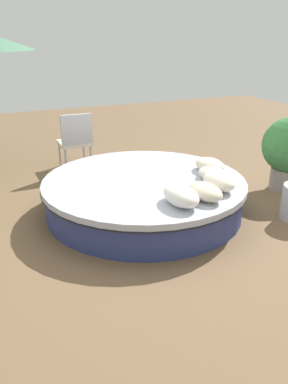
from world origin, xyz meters
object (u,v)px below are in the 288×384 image
at_px(throw_pillow_1, 206,192).
at_px(throw_pillow_4, 210,165).
at_px(round_bed, 144,195).
at_px(throw_pillow_2, 219,182).
at_px(throw_pillow_3, 214,174).
at_px(patio_chair, 75,138).
at_px(throw_pillow_0, 181,196).

height_order(throw_pillow_1, throw_pillow_4, throw_pillow_4).
relative_size(round_bed, throw_pillow_2, 5.38).
height_order(round_bed, throw_pillow_3, throw_pillow_3).
bearing_deg(throw_pillow_3, patio_chair, -154.90).
bearing_deg(throw_pillow_4, throw_pillow_0, -48.62).
bearing_deg(throw_pillow_1, throw_pillow_3, 137.45).
bearing_deg(throw_pillow_1, round_bed, -157.47).
bearing_deg(throw_pillow_4, patio_chair, -149.03).
xyz_separation_m(throw_pillow_0, throw_pillow_3, (-0.50, 0.77, -0.03)).
xyz_separation_m(throw_pillow_3, patio_chair, (-2.43, -1.14, 0.03)).
bearing_deg(round_bed, patio_chair, -170.59).
bearing_deg(throw_pillow_4, throw_pillow_2, -24.81).
bearing_deg(throw_pillow_4, round_bed, -95.66).
relative_size(throw_pillow_2, patio_chair, 0.50).
xyz_separation_m(throw_pillow_1, throw_pillow_4, (-0.78, 0.58, 0.00)).
height_order(round_bed, throw_pillow_2, throw_pillow_2).
bearing_deg(throw_pillow_0, patio_chair, -172.85).
xyz_separation_m(round_bed, throw_pillow_1, (0.87, 0.36, 0.31)).
bearing_deg(throw_pillow_0, throw_pillow_4, 131.38).
relative_size(throw_pillow_1, throw_pillow_3, 1.00).
xyz_separation_m(throw_pillow_0, throw_pillow_2, (-0.19, 0.63, -0.00)).
bearing_deg(round_bed, throw_pillow_1, 22.53).
distance_m(throw_pillow_2, patio_chair, 2.92).
relative_size(throw_pillow_3, patio_chair, 0.51).
distance_m(throw_pillow_0, patio_chair, 2.96).
bearing_deg(throw_pillow_4, throw_pillow_3, -24.73).
height_order(throw_pillow_3, patio_chair, patio_chair).
bearing_deg(patio_chair, throw_pillow_1, -76.69).
relative_size(round_bed, throw_pillow_1, 5.27).
height_order(throw_pillow_1, patio_chair, patio_chair).
bearing_deg(round_bed, throw_pillow_3, 63.74).
bearing_deg(round_bed, throw_pillow_4, 84.34).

